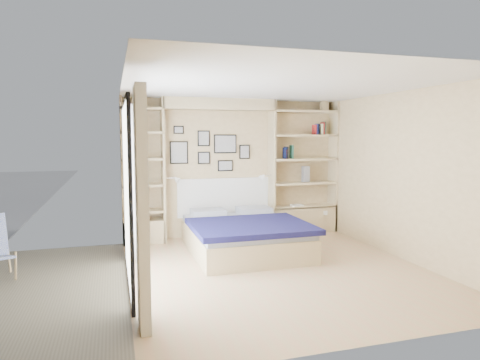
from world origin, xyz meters
name	(u,v)px	position (x,y,z in m)	size (l,w,h in m)	color
ground	(277,270)	(0.00, 0.00, 0.00)	(4.50, 4.50, 0.00)	tan
room_shell	(222,182)	(-0.39, 1.52, 1.08)	(4.50, 4.50, 4.50)	tan
bed	(243,234)	(-0.16, 1.04, 0.28)	(1.76, 2.29, 1.07)	tan
photo_gallery	(209,149)	(-0.45, 2.22, 1.60)	(1.48, 0.02, 0.82)	black
reading_lamps	(220,178)	(-0.30, 2.00, 1.10)	(1.92, 0.12, 0.15)	silver
shelf_decor	(293,144)	(1.13, 2.07, 1.70)	(3.61, 0.23, 2.03)	#A51E1E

